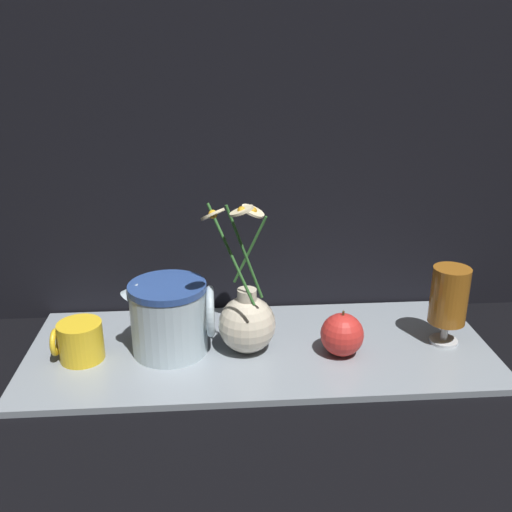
# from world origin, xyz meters

# --- Properties ---
(ground_plane) EXTENTS (6.00, 6.00, 0.00)m
(ground_plane) POSITION_xyz_m (0.00, 0.00, 0.00)
(ground_plane) COLOR black
(shelf) EXTENTS (0.86, 0.34, 0.01)m
(shelf) POSITION_xyz_m (0.00, 0.00, 0.01)
(shelf) COLOR gray
(shelf) RESTS_ON ground_plane
(backdrop_wall) EXTENTS (1.36, 0.02, 1.10)m
(backdrop_wall) POSITION_xyz_m (0.00, 0.19, 0.55)
(backdrop_wall) COLOR black
(backdrop_wall) RESTS_ON ground_plane
(vase_with_flowers) EXTENTS (0.14, 0.18, 0.30)m
(vase_with_flowers) POSITION_xyz_m (-0.02, -0.01, 0.07)
(vase_with_flowers) COLOR beige
(vase_with_flowers) RESTS_ON shelf
(yellow_mug) EXTENTS (0.09, 0.08, 0.07)m
(yellow_mug) POSITION_xyz_m (-0.32, -0.02, 0.05)
(yellow_mug) COLOR yellow
(yellow_mug) RESTS_ON shelf
(ceramic_pitcher) EXTENTS (0.16, 0.14, 0.15)m
(ceramic_pitcher) POSITION_xyz_m (-0.16, 0.00, 0.08)
(ceramic_pitcher) COLOR silver
(ceramic_pitcher) RESTS_ON shelf
(tea_glass) EXTENTS (0.07, 0.07, 0.15)m
(tea_glass) POSITION_xyz_m (0.35, -0.01, 0.11)
(tea_glass) COLOR silver
(tea_glass) RESTS_ON shelf
(orange_fruit) EXTENTS (0.08, 0.08, 0.09)m
(orange_fruit) POSITION_xyz_m (0.15, -0.04, 0.05)
(orange_fruit) COLOR red
(orange_fruit) RESTS_ON shelf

